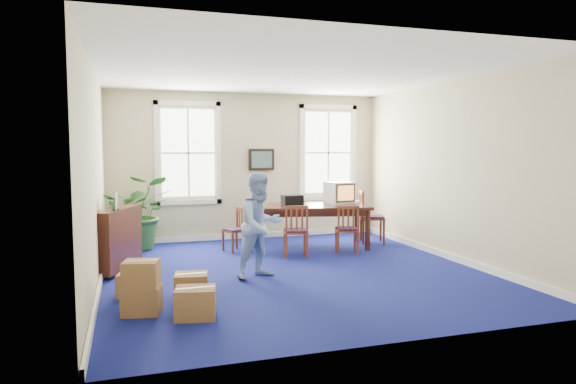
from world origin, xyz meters
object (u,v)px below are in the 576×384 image
object	(u,v)px
conference_table	(306,226)
cardboard_boxes	(156,283)
chair_near_left	(296,231)
man	(261,225)
crt_tv	(339,193)
credenza	(116,242)
potted_plant	(140,212)

from	to	relation	value
conference_table	cardboard_boxes	bearing A→B (deg)	-121.21
chair_near_left	man	xyz separation A→B (m)	(-0.99, -1.27, 0.33)
crt_tv	chair_near_left	size ratio (longest dim) A/B	0.56
crt_tv	conference_table	bearing A→B (deg)	174.32
chair_near_left	man	world-z (taller)	man
conference_table	cardboard_boxes	distance (m)	4.58
conference_table	crt_tv	world-z (taller)	crt_tv
credenza	cardboard_boxes	bearing A→B (deg)	-54.13
conference_table	man	distance (m)	2.64
man	potted_plant	bearing A→B (deg)	97.79
credenza	potted_plant	xyz separation A→B (m)	(0.42, 1.83, 0.25)
chair_near_left	credenza	xyz separation A→B (m)	(-3.14, -0.22, 0.00)
crt_tv	cardboard_boxes	size ratio (longest dim) A/B	0.45
cardboard_boxes	credenza	bearing A→B (deg)	102.61
conference_table	chair_near_left	bearing A→B (deg)	-108.57
man	potted_plant	world-z (taller)	man
credenza	cardboard_boxes	size ratio (longest dim) A/B	1.03
man	potted_plant	size ratio (longest dim) A/B	1.11
chair_near_left	cardboard_boxes	world-z (taller)	chair_near_left
chair_near_left	crt_tv	bearing A→B (deg)	-131.59
crt_tv	man	bearing A→B (deg)	-145.85
man	credenza	distance (m)	2.42
conference_table	cardboard_boxes	size ratio (longest dim) A/B	2.08
conference_table	potted_plant	distance (m)	3.33
crt_tv	chair_near_left	bearing A→B (deg)	-154.05
potted_plant	conference_table	bearing A→B (deg)	-12.99
man	cardboard_boxes	size ratio (longest dim) A/B	1.36
crt_tv	potted_plant	world-z (taller)	potted_plant
conference_table	chair_near_left	distance (m)	1.00
chair_near_left	conference_table	bearing A→B (deg)	-108.58
potted_plant	cardboard_boxes	bearing A→B (deg)	-88.87
credenza	cardboard_boxes	xyz separation A→B (m)	(0.50, -2.23, -0.14)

